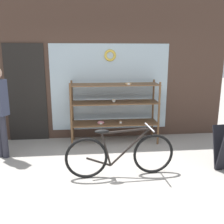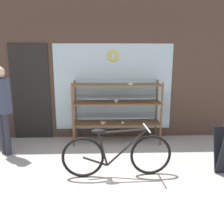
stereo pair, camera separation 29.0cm
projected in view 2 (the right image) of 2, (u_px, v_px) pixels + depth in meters
ground_plane at (106, 188)px, 3.61m from camera, size 30.00×30.00×0.00m
storefront_facade at (102, 65)px, 5.48m from camera, size 5.64×0.13×3.40m
display_case at (117, 105)px, 5.30m from camera, size 1.86×0.52×1.33m
bicycle at (117, 155)px, 3.90m from camera, size 1.73×0.46×0.79m
pedestrian at (2, 104)px, 4.60m from camera, size 0.37×0.31×1.68m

